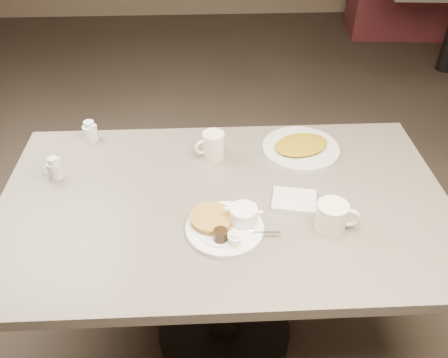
{
  "coord_description": "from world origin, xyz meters",
  "views": [
    {
      "loc": [
        -0.06,
        -1.18,
        1.77
      ],
      "look_at": [
        0.0,
        0.02,
        0.82
      ],
      "focal_mm": 37.47,
      "sensor_mm": 36.0,
      "label": 1
    }
  ],
  "objects_px": {
    "main_plate": "(227,224)",
    "coffee_mug_near": "(333,216)",
    "coffee_mug_far": "(213,145)",
    "creamer_left": "(54,168)",
    "creamer_right": "(90,131)",
    "hash_plate": "(301,147)",
    "diner_table": "(224,235)"
  },
  "relations": [
    {
      "from": "diner_table",
      "to": "creamer_left",
      "type": "xyz_separation_m",
      "value": [
        -0.59,
        0.15,
        0.21
      ]
    },
    {
      "from": "main_plate",
      "to": "creamer_right",
      "type": "distance_m",
      "value": 0.73
    },
    {
      "from": "coffee_mug_near",
      "to": "coffee_mug_far",
      "type": "distance_m",
      "value": 0.53
    },
    {
      "from": "main_plate",
      "to": "diner_table",
      "type": "bearing_deg",
      "value": 90.11
    },
    {
      "from": "diner_table",
      "to": "hash_plate",
      "type": "relative_size",
      "value": 3.97
    },
    {
      "from": "coffee_mug_far",
      "to": "creamer_right",
      "type": "height_order",
      "value": "coffee_mug_far"
    },
    {
      "from": "main_plate",
      "to": "coffee_mug_near",
      "type": "bearing_deg",
      "value": -1.18
    },
    {
      "from": "creamer_left",
      "to": "creamer_right",
      "type": "distance_m",
      "value": 0.25
    },
    {
      "from": "hash_plate",
      "to": "creamer_left",
      "type": "bearing_deg",
      "value": -172.2
    },
    {
      "from": "creamer_right",
      "to": "hash_plate",
      "type": "relative_size",
      "value": 0.21
    },
    {
      "from": "main_plate",
      "to": "coffee_mug_near",
      "type": "height_order",
      "value": "coffee_mug_near"
    },
    {
      "from": "main_plate",
      "to": "coffee_mug_near",
      "type": "distance_m",
      "value": 0.32
    },
    {
      "from": "diner_table",
      "to": "hash_plate",
      "type": "bearing_deg",
      "value": 41.84
    },
    {
      "from": "coffee_mug_near",
      "to": "creamer_right",
      "type": "relative_size",
      "value": 1.79
    },
    {
      "from": "main_plate",
      "to": "creamer_right",
      "type": "relative_size",
      "value": 3.88
    },
    {
      "from": "coffee_mug_near",
      "to": "coffee_mug_far",
      "type": "relative_size",
      "value": 1.17
    },
    {
      "from": "coffee_mug_far",
      "to": "creamer_right",
      "type": "distance_m",
      "value": 0.49
    },
    {
      "from": "coffee_mug_far",
      "to": "coffee_mug_near",
      "type": "bearing_deg",
      "value": -48.1
    },
    {
      "from": "creamer_left",
      "to": "creamer_right",
      "type": "xyz_separation_m",
      "value": [
        0.08,
        0.24,
        -0.0
      ]
    },
    {
      "from": "coffee_mug_far",
      "to": "creamer_left",
      "type": "height_order",
      "value": "coffee_mug_far"
    },
    {
      "from": "diner_table",
      "to": "coffee_mug_far",
      "type": "height_order",
      "value": "coffee_mug_far"
    },
    {
      "from": "creamer_right",
      "to": "coffee_mug_far",
      "type": "bearing_deg",
      "value": -16.29
    },
    {
      "from": "coffee_mug_far",
      "to": "creamer_left",
      "type": "relative_size",
      "value": 1.54
    },
    {
      "from": "diner_table",
      "to": "creamer_right",
      "type": "distance_m",
      "value": 0.67
    },
    {
      "from": "diner_table",
      "to": "main_plate",
      "type": "bearing_deg",
      "value": -89.89
    },
    {
      "from": "diner_table",
      "to": "main_plate",
      "type": "relative_size",
      "value": 4.83
    },
    {
      "from": "coffee_mug_far",
      "to": "diner_table",
      "type": "bearing_deg",
      "value": -82.99
    },
    {
      "from": "diner_table",
      "to": "creamer_right",
      "type": "relative_size",
      "value": 18.75
    },
    {
      "from": "diner_table",
      "to": "coffee_mug_near",
      "type": "xyz_separation_m",
      "value": [
        0.32,
        -0.15,
        0.22
      ]
    },
    {
      "from": "coffee_mug_far",
      "to": "creamer_right",
      "type": "bearing_deg",
      "value": 163.71
    },
    {
      "from": "creamer_left",
      "to": "hash_plate",
      "type": "xyz_separation_m",
      "value": [
        0.89,
        0.12,
        -0.02
      ]
    },
    {
      "from": "coffee_mug_far",
      "to": "creamer_left",
      "type": "distance_m",
      "value": 0.56
    }
  ]
}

